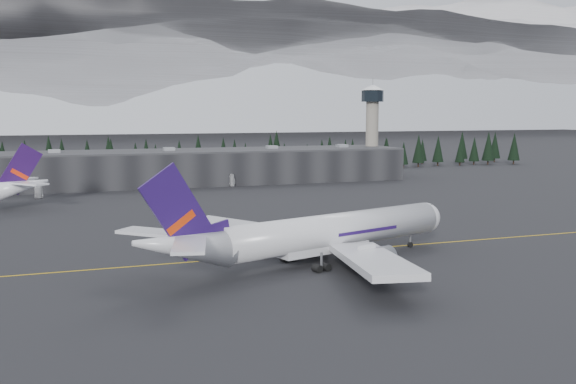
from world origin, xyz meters
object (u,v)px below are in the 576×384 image
object	(u,v)px
jet_main	(311,235)
gse_vehicle_a	(39,196)
control_tower	(372,120)
gse_vehicle_b	(233,185)
terminal	(196,167)

from	to	relation	value
jet_main	gse_vehicle_a	xyz separation A→B (m)	(-48.03, 109.66, -4.68)
control_tower	gse_vehicle_b	world-z (taller)	control_tower
control_tower	jet_main	xyz separation A→B (m)	(-81.72, -139.31, -17.97)
control_tower	gse_vehicle_a	size ratio (longest dim) A/B	6.97
terminal	gse_vehicle_a	distance (m)	61.14
jet_main	gse_vehicle_a	bearing A→B (deg)	96.65
control_tower	gse_vehicle_b	bearing A→B (deg)	-164.02
control_tower	jet_main	size ratio (longest dim) A/B	0.59
control_tower	gse_vehicle_b	distance (m)	71.10
control_tower	gse_vehicle_b	size ratio (longest dim) A/B	8.07
terminal	gse_vehicle_b	bearing A→B (deg)	-56.74
gse_vehicle_b	gse_vehicle_a	bearing A→B (deg)	-104.23
jet_main	control_tower	bearing A→B (deg)	42.60
control_tower	gse_vehicle_a	distance (m)	135.00
terminal	gse_vehicle_b	world-z (taller)	terminal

